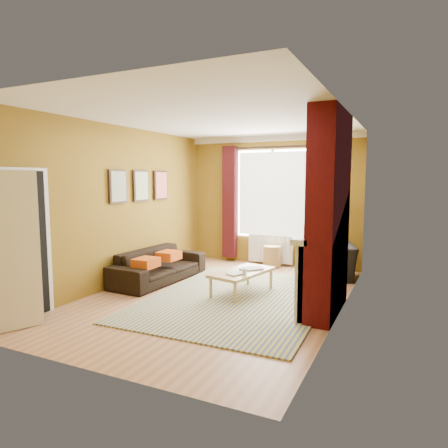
{
  "coord_description": "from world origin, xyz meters",
  "views": [
    {
      "loc": [
        2.75,
        -5.58,
        1.89
      ],
      "look_at": [
        0.0,
        0.25,
        1.15
      ],
      "focal_mm": 32.0,
      "sensor_mm": 36.0,
      "label": 1
    }
  ],
  "objects": [
    {
      "name": "armchair",
      "position": [
        1.34,
        1.92,
        0.33
      ],
      "size": [
        1.24,
        1.15,
        0.66
      ],
      "primitive_type": "imported",
      "rotation": [
        0.0,
        0.0,
        3.46
      ],
      "color": "black",
      "rests_on": "ground"
    },
    {
      "name": "striped_rug",
      "position": [
        0.35,
        0.06,
        0.01
      ],
      "size": [
        2.7,
        3.68,
        0.02
      ],
      "rotation": [
        0.0,
        0.0,
        0.02
      ],
      "color": "#304F85",
      "rests_on": "ground"
    },
    {
      "name": "tv_remote",
      "position": [
        0.29,
        0.4,
        0.4
      ],
      "size": [
        0.12,
        0.15,
        0.02
      ],
      "rotation": [
        0.0,
        0.0,
        -0.58
      ],
      "color": "#29292C",
      "rests_on": "coffee_table"
    },
    {
      "name": "ground",
      "position": [
        0.0,
        0.0,
        0.0
      ],
      "size": [
        5.5,
        5.5,
        0.0
      ],
      "primitive_type": "plane",
      "color": "#986745",
      "rests_on": "ground"
    },
    {
      "name": "mug",
      "position": [
        0.44,
        0.07,
        0.43
      ],
      "size": [
        0.13,
        0.13,
        0.09
      ],
      "primitive_type": "imported",
      "rotation": [
        0.0,
        0.0,
        -0.49
      ],
      "color": "#999999",
      "rests_on": "coffee_table"
    },
    {
      "name": "room_walls",
      "position": [
        0.64,
        0.27,
        1.38
      ],
      "size": [
        3.82,
        5.54,
        2.83
      ],
      "color": "brown",
      "rests_on": "ground"
    },
    {
      "name": "book_a",
      "position": [
        0.21,
        0.07,
        0.4
      ],
      "size": [
        0.27,
        0.31,
        0.02
      ],
      "primitive_type": "imported",
      "rotation": [
        0.0,
        0.0,
        -0.41
      ],
      "color": "#999999",
      "rests_on": "coffee_table"
    },
    {
      "name": "sofa",
      "position": [
        -1.42,
        0.45,
        0.3
      ],
      "size": [
        0.9,
        2.06,
        0.59
      ],
      "primitive_type": "imported",
      "rotation": [
        0.0,
        0.0,
        1.52
      ],
      "color": "black",
      "rests_on": "ground"
    },
    {
      "name": "coffee_table",
      "position": [
        0.3,
        0.31,
        0.35
      ],
      "size": [
        0.81,
        1.26,
        0.39
      ],
      "rotation": [
        0.0,
        0.0,
        -0.21
      ],
      "color": "tan",
      "rests_on": "ground"
    },
    {
      "name": "book_b",
      "position": [
        0.34,
        0.57,
        0.4
      ],
      "size": [
        0.38,
        0.39,
        0.02
      ],
      "primitive_type": "imported",
      "rotation": [
        0.0,
        0.0,
        -0.73
      ],
      "color": "#999999",
      "rests_on": "coffee_table"
    },
    {
      "name": "floor_lamp",
      "position": [
        1.55,
        2.4,
        1.19
      ],
      "size": [
        0.24,
        0.24,
        1.51
      ],
      "rotation": [
        0.0,
        0.0,
        -0.07
      ],
      "color": "black",
      "rests_on": "ground"
    },
    {
      "name": "wicker_stool",
      "position": [
        0.11,
        2.4,
        0.23
      ],
      "size": [
        0.46,
        0.46,
        0.46
      ],
      "rotation": [
        0.0,
        0.0,
        0.29
      ],
      "color": "#9D7944",
      "rests_on": "ground"
    }
  ]
}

